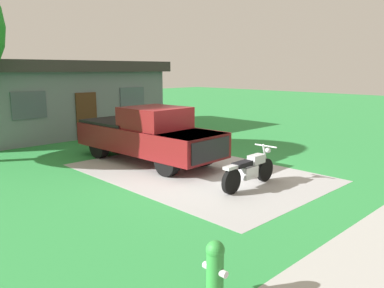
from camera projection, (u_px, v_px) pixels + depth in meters
ground_plane at (196, 172)px, 11.75m from camera, size 80.00×80.00×0.00m
driveway_pad at (196, 172)px, 11.75m from camera, size 5.04×7.56×0.01m
motorcycle at (250, 170)px, 10.22m from camera, size 2.21×0.70×1.09m
pickup_truck at (147, 134)px, 13.01m from camera, size 2.32×5.73×1.90m
fire_hydrant at (215, 271)px, 5.20m from camera, size 0.32×0.40×0.87m
neighbor_house at (60, 97)px, 18.81m from camera, size 9.60×5.60×3.50m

